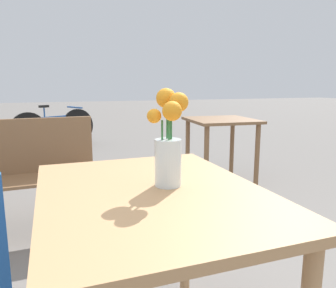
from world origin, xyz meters
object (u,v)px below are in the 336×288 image
Objects in this scene: table_back at (221,131)px; bicycle at (55,128)px; flower_vase at (169,145)px; table_front at (152,220)px.

table_back is 3.30m from bicycle.
flower_vase is 0.24× the size of bicycle.
flower_vase is 0.45× the size of table_back.
table_back is at bearing 57.41° from flower_vase.
bicycle is at bearing 94.32° from flower_vase.
table_front is at bearing -86.51° from bicycle.
table_front is at bearing -162.28° from flower_vase.
bicycle is (-1.71, 2.81, -0.25)m from table_back.
table_back is (1.41, 2.12, -0.05)m from table_front.
table_front is at bearing -123.65° from table_back.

